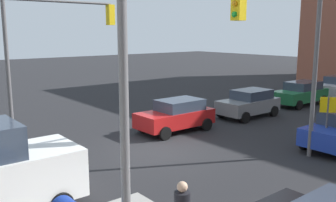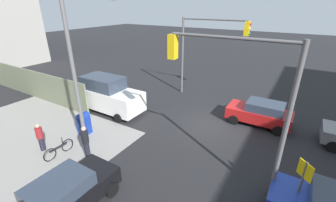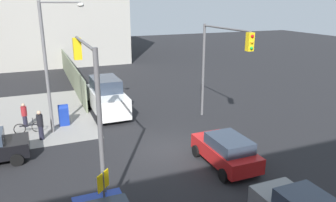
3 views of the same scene
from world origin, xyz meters
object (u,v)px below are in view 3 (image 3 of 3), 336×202
object	(u,v)px
traffic_signal_se_corner	(220,56)
street_lamp_corner	(51,58)
hatchback_red	(226,150)
bicycle_leaning_on_fence	(29,128)
pedestrian_crossing	(24,115)
van_white_delivery	(107,97)
traffic_signal_nw_corner	(89,89)
mailbox_blue	(64,114)
pedestrian_waiting	(40,125)

from	to	relation	value
traffic_signal_se_corner	street_lamp_corner	bearing A→B (deg)	75.23
street_lamp_corner	hatchback_red	distance (m)	11.45
hatchback_red	bicycle_leaning_on_fence	size ratio (longest dim) A/B	2.30
traffic_signal_se_corner	street_lamp_corner	distance (m)	10.31
pedestrian_crossing	bicycle_leaning_on_fence	bearing A→B (deg)	150.25
van_white_delivery	bicycle_leaning_on_fence	world-z (taller)	van_white_delivery
traffic_signal_nw_corner	street_lamp_corner	world-z (taller)	street_lamp_corner
street_lamp_corner	van_white_delivery	bearing A→B (deg)	-57.43
mailbox_blue	traffic_signal_nw_corner	bearing A→B (deg)	-176.74
street_lamp_corner	hatchback_red	size ratio (longest dim) A/B	1.98
mailbox_blue	bicycle_leaning_on_fence	size ratio (longest dim) A/B	0.82
traffic_signal_nw_corner	bicycle_leaning_on_fence	distance (m)	9.62
street_lamp_corner	traffic_signal_se_corner	bearing A→B (deg)	-104.77
mailbox_blue	van_white_delivery	distance (m)	3.45
van_white_delivery	bicycle_leaning_on_fence	distance (m)	5.76
street_lamp_corner	van_white_delivery	world-z (taller)	street_lamp_corner
hatchback_red	mailbox_blue	bearing A→B (deg)	37.62
traffic_signal_nw_corner	pedestrian_waiting	distance (m)	7.96
traffic_signal_se_corner	mailbox_blue	world-z (taller)	traffic_signal_se_corner
van_white_delivery	pedestrian_crossing	bearing A→B (deg)	95.92
traffic_signal_nw_corner	pedestrian_crossing	xyz separation A→B (m)	(9.39, 2.90, -3.77)
hatchback_red	pedestrian_waiting	world-z (taller)	pedestrian_waiting
hatchback_red	pedestrian_crossing	bearing A→B (deg)	44.20
street_lamp_corner	pedestrian_waiting	size ratio (longest dim) A/B	4.40
street_lamp_corner	pedestrian_waiting	world-z (taller)	street_lamp_corner
mailbox_blue	pedestrian_crossing	distance (m)	2.47
hatchback_red	pedestrian_waiting	bearing A→B (deg)	50.31
van_white_delivery	pedestrian_waiting	distance (m)	5.68
pedestrian_crossing	hatchback_red	bearing A→B (deg)	-175.17
street_lamp_corner	van_white_delivery	distance (m)	5.54
hatchback_red	pedestrian_crossing	xyz separation A→B (m)	(9.60, 9.34, -0.00)
hatchback_red	pedestrian_waiting	xyz separation A→B (m)	(7.00, 8.44, 0.11)
traffic_signal_se_corner	pedestrian_crossing	size ratio (longest dim) A/B	4.01
traffic_signal_se_corner	mailbox_blue	bearing A→B (deg)	68.25
pedestrian_crossing	pedestrian_waiting	xyz separation A→B (m)	(-2.60, -0.90, 0.11)
pedestrian_crossing	mailbox_blue	bearing A→B (deg)	-143.41
traffic_signal_nw_corner	bicycle_leaning_on_fence	size ratio (longest dim) A/B	3.71
van_white_delivery	pedestrian_crossing	distance (m)	5.65
traffic_signal_se_corner	hatchback_red	size ratio (longest dim) A/B	1.61
mailbox_blue	pedestrian_crossing	world-z (taller)	pedestrian_crossing
mailbox_blue	van_white_delivery	world-z (taller)	van_white_delivery
pedestrian_waiting	van_white_delivery	bearing A→B (deg)	27.59
van_white_delivery	pedestrian_crossing	xyz separation A→B (m)	(-0.58, 5.60, -0.44)
van_white_delivery	street_lamp_corner	bearing A→B (deg)	122.57
traffic_signal_se_corner	bicycle_leaning_on_fence	xyz separation A→B (m)	(3.19, 11.70, -4.28)
traffic_signal_nw_corner	traffic_signal_se_corner	distance (m)	10.30
street_lamp_corner	bicycle_leaning_on_fence	distance (m)	4.72
traffic_signal_se_corner	pedestrian_waiting	bearing A→B (deg)	80.76
traffic_signal_nw_corner	street_lamp_corner	bearing A→B (deg)	7.23
mailbox_blue	hatchback_red	world-z (taller)	hatchback_red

